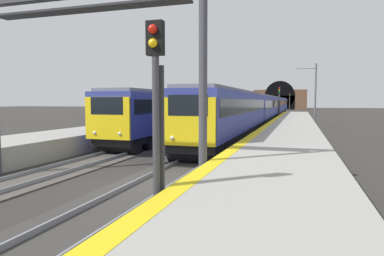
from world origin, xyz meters
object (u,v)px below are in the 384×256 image
at_px(railway_signal_mid, 279,100).
at_px(railway_signal_far, 290,100).
at_px(overhead_signal_gantry, 86,35).
at_px(train_adjacent_platform, 221,108).
at_px(railway_signal_near, 156,111).
at_px(train_main_approaching, 269,106).
at_px(catenary_mast_near, 315,94).

xyz_separation_m(railway_signal_mid, railway_signal_far, (53.64, 0.00, 0.15)).
bearing_deg(overhead_signal_gantry, train_adjacent_platform, 4.29).
relative_size(train_adjacent_platform, railway_signal_mid, 10.63).
xyz_separation_m(railway_signal_near, overhead_signal_gantry, (3.69, 4.31, 2.58)).
relative_size(train_adjacent_platform, overhead_signal_gantry, 6.21).
relative_size(railway_signal_far, overhead_signal_gantry, 0.61).
height_order(train_main_approaching, catenary_mast_near, catenary_mast_near).
height_order(overhead_signal_gantry, catenary_mast_near, catenary_mast_near).
bearing_deg(train_adjacent_platform, railway_signal_far, 174.27).
distance_m(railway_signal_mid, overhead_signal_gantry, 43.25).
bearing_deg(railway_signal_near, catenary_mast_near, 172.82).
height_order(train_adjacent_platform, railway_signal_far, railway_signal_far).
bearing_deg(railway_signal_far, railway_signal_mid, 0.00).
xyz_separation_m(train_adjacent_platform, railway_signal_near, (-36.88, -6.80, 0.65)).
height_order(train_main_approaching, railway_signal_mid, railway_signal_mid).
distance_m(railway_signal_far, catenary_mast_near, 62.50).
xyz_separation_m(railway_signal_far, catenary_mast_near, (-62.31, -4.79, 0.65)).
xyz_separation_m(train_main_approaching, railway_signal_near, (-50.02, -1.82, 0.59)).
distance_m(railway_signal_near, overhead_signal_gantry, 6.23).
relative_size(train_adjacent_platform, railway_signal_near, 11.64).
bearing_deg(railway_signal_far, train_adjacent_platform, -6.12).
height_order(train_main_approaching, overhead_signal_gantry, overhead_signal_gantry).
height_order(railway_signal_mid, catenary_mast_near, catenary_mast_near).
bearing_deg(railway_signal_far, catenary_mast_near, 4.39).
bearing_deg(train_main_approaching, train_adjacent_platform, -20.75).
bearing_deg(railway_signal_far, railway_signal_near, 0.00).
height_order(train_main_approaching, train_adjacent_platform, train_adjacent_platform).
bearing_deg(train_main_approaching, railway_signal_mid, 28.62).
relative_size(train_main_approaching, railway_signal_far, 15.33).
distance_m(overhead_signal_gantry, catenary_mast_near, 35.52).
xyz_separation_m(train_main_approaching, overhead_signal_gantry, (-46.33, 2.49, 3.17)).
bearing_deg(train_main_approaching, railway_signal_near, 2.10).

